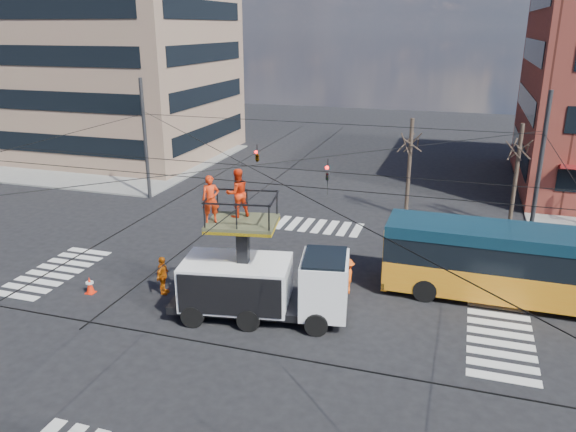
# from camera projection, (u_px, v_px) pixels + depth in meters

# --- Properties ---
(ground) EXTENTS (120.00, 120.00, 0.00)m
(ground) POSITION_uv_depth(u_px,v_px,m) (251.00, 301.00, 23.85)
(ground) COLOR black
(ground) RESTS_ON ground
(sidewalk_nw) EXTENTS (18.00, 18.00, 0.12)m
(sidewalk_nw) POSITION_uv_depth(u_px,v_px,m) (113.00, 160.00, 48.80)
(sidewalk_nw) COLOR slate
(sidewalk_nw) RESTS_ON ground
(crosswalks) EXTENTS (22.40, 22.40, 0.02)m
(crosswalks) POSITION_uv_depth(u_px,v_px,m) (251.00, 301.00, 23.85)
(crosswalks) COLOR silver
(crosswalks) RESTS_ON ground
(overhead_network) EXTENTS (24.24, 24.24, 8.00)m
(overhead_network) POSITION_uv_depth(u_px,v_px,m) (251.00, 202.00, 22.86)
(overhead_network) COLOR #2D2D30
(overhead_network) RESTS_ON ground
(tree_a) EXTENTS (2.00, 2.00, 6.00)m
(tree_a) POSITION_uv_depth(u_px,v_px,m) (411.00, 142.00, 33.13)
(tree_a) COLOR #382B21
(tree_a) RESTS_ON ground
(tree_b) EXTENTS (2.00, 2.00, 6.00)m
(tree_b) POSITION_uv_depth(u_px,v_px,m) (520.00, 148.00, 31.41)
(tree_b) COLOR #382B21
(tree_b) RESTS_ON ground
(utility_truck) EXTENTS (7.29, 3.59, 5.96)m
(utility_truck) POSITION_uv_depth(u_px,v_px,m) (263.00, 271.00, 21.98)
(utility_truck) COLOR black
(utility_truck) RESTS_ON ground
(city_bus) EXTENTS (12.31, 2.74, 3.20)m
(city_bus) POSITION_uv_depth(u_px,v_px,m) (535.00, 266.00, 23.12)
(city_bus) COLOR orange
(city_bus) RESTS_ON ground
(traffic_cone) EXTENTS (0.36, 0.36, 0.77)m
(traffic_cone) POSITION_uv_depth(u_px,v_px,m) (90.00, 285.00, 24.46)
(traffic_cone) COLOR #FF250A
(traffic_cone) RESTS_ON ground
(worker_ground) EXTENTS (0.52, 1.05, 1.72)m
(worker_ground) POSITION_uv_depth(u_px,v_px,m) (163.00, 275.00, 24.26)
(worker_ground) COLOR #D2620D
(worker_ground) RESTS_ON ground
(flagger) EXTENTS (0.76, 1.11, 1.58)m
(flagger) POSITION_uv_depth(u_px,v_px,m) (347.00, 276.00, 24.38)
(flagger) COLOR #EC4D0E
(flagger) RESTS_ON ground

